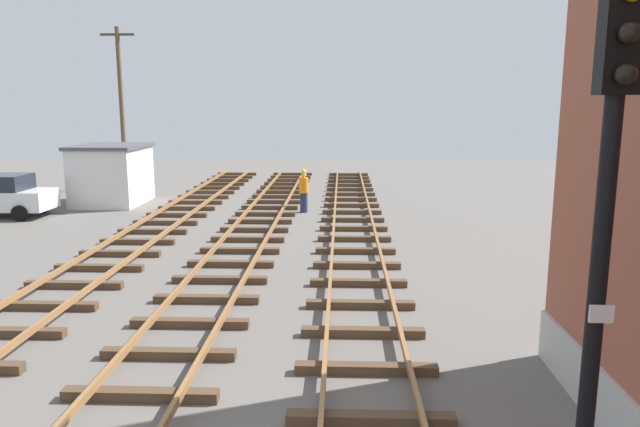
# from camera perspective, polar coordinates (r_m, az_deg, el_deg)

# --- Properties ---
(signal_mast) EXTENTS (0.36, 0.40, 5.84)m
(signal_mast) POSITION_cam_1_polar(r_m,az_deg,el_deg) (6.41, 25.90, 0.36)
(signal_mast) COLOR black
(signal_mast) RESTS_ON ground
(control_hut) EXTENTS (3.00, 3.80, 2.76)m
(control_hut) POSITION_cam_1_polar(r_m,az_deg,el_deg) (29.15, -19.51, 3.62)
(control_hut) COLOR silver
(control_hut) RESTS_ON ground
(parked_car_white) EXTENTS (4.20, 2.04, 1.76)m
(parked_car_white) POSITION_cam_1_polar(r_m,az_deg,el_deg) (27.72, -28.60, 1.57)
(parked_car_white) COLOR silver
(parked_car_white) RESTS_ON ground
(utility_pole_far) EXTENTS (1.80, 0.24, 8.59)m
(utility_pole_far) POSITION_cam_1_polar(r_m,az_deg,el_deg) (33.86, -18.66, 9.84)
(utility_pole_far) COLOR brown
(utility_pole_far) RESTS_ON ground
(track_worker_foreground) EXTENTS (0.40, 0.40, 1.87)m
(track_worker_foreground) POSITION_cam_1_polar(r_m,az_deg,el_deg) (25.32, -1.58, 2.19)
(track_worker_foreground) COLOR #262D4C
(track_worker_foreground) RESTS_ON ground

